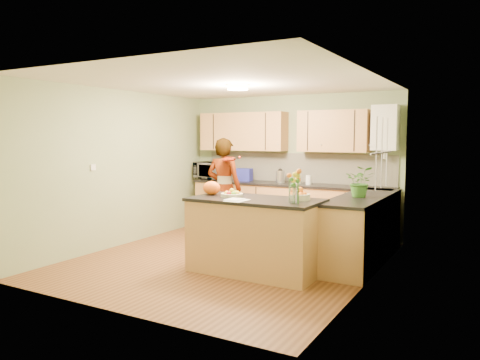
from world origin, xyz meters
The scene contains 28 objects.
floor centered at (0.00, 0.00, 0.00)m, with size 4.50×4.50×0.00m, color brown.
ceiling centered at (0.00, 0.00, 2.50)m, with size 4.00×4.50×0.02m, color silver.
wall_back centered at (0.00, 2.25, 1.25)m, with size 4.00×0.02×2.50m, color gray.
wall_front centered at (0.00, -2.25, 1.25)m, with size 4.00×0.02×2.50m, color gray.
wall_left centered at (-2.00, 0.00, 1.25)m, with size 0.02×4.50×2.50m, color gray.
wall_right centered at (2.00, 0.00, 1.25)m, with size 0.02×4.50×2.50m, color gray.
back_counter centered at (0.10, 1.95, 0.47)m, with size 3.64×0.62×0.94m.
right_counter centered at (1.70, 0.85, 0.47)m, with size 0.62×2.24×0.94m.
splashback centered at (0.10, 2.23, 1.20)m, with size 3.60×0.02×0.52m, color beige.
upper_cabinets centered at (-0.18, 2.08, 1.85)m, with size 3.20×0.34×0.70m.
boiler centered at (1.70, 2.09, 1.90)m, with size 0.40×0.30×0.86m.
window_right centered at (1.99, 0.60, 1.55)m, with size 0.01×1.30×1.05m.
light_switch centered at (-1.99, -0.60, 1.30)m, with size 0.02×0.09×0.09m, color white.
ceiling_lamp centered at (0.00, 0.30, 2.46)m, with size 0.30×0.30×0.07m.
peninsula_island centered at (0.61, -0.32, 0.48)m, with size 1.69×0.86×0.97m.
fruit_dish centered at (0.26, -0.32, 1.01)m, with size 0.29×0.29×0.10m.
orange_bowl centered at (1.16, -0.17, 1.03)m, with size 0.26×0.26×0.15m.
flower_vase centered at (1.21, -0.50, 1.27)m, with size 0.25×0.25×0.45m.
orange_bag centered at (-0.09, -0.27, 1.06)m, with size 0.25×0.21×0.19m, color orange.
papers centered at (0.51, -0.62, 0.97)m, with size 0.22×0.31×0.01m, color white.
violinist centered at (-0.76, 1.16, 0.87)m, with size 0.63×0.42×1.74m, color #E8B38E.
violin centered at (-0.56, 0.94, 1.39)m, with size 0.63×0.25×0.13m, color #530C05, non-canonical shape.
microwave centered at (-1.57, 1.97, 1.10)m, with size 0.59×0.40×0.33m, color white.
blue_box centered at (-0.82, 1.97, 1.05)m, with size 0.29×0.21×0.23m, color #212699.
kettle centered at (-0.08, 1.97, 1.06)m, with size 0.16×0.16×0.29m.
jar_cream centered at (0.27, 1.94, 1.03)m, with size 0.11×0.11×0.17m, color beige.
jar_white centered at (0.47, 1.93, 1.02)m, with size 0.10×0.10×0.16m, color white.
potted_plant centered at (1.70, 0.67, 1.15)m, with size 0.38×0.33×0.42m, color #367025.
Camera 1 is at (3.37, -5.60, 1.76)m, focal length 35.00 mm.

